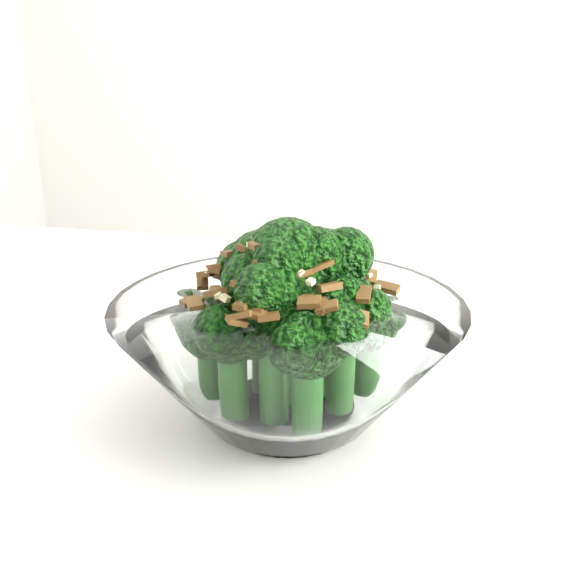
% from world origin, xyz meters
% --- Properties ---
extents(table, '(1.29, 0.95, 0.75)m').
position_xyz_m(table, '(0.08, -0.09, 0.68)').
color(table, white).
rests_on(table, ground).
extents(broccoli_dish, '(0.25, 0.25, 0.15)m').
position_xyz_m(broccoli_dish, '(0.12, -0.16, 0.81)').
color(broccoli_dish, white).
rests_on(broccoli_dish, table).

